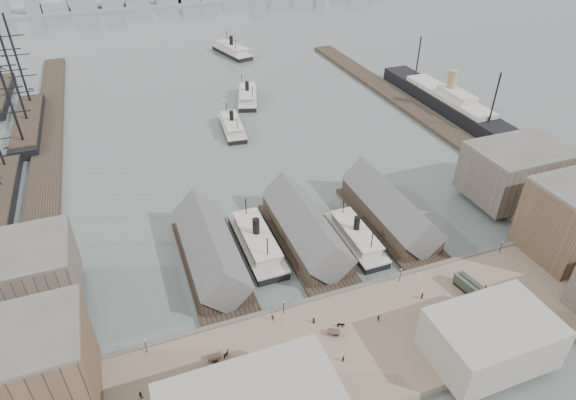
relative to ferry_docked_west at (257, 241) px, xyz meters
name	(u,v)px	position (x,y,z in m)	size (l,w,h in m)	color
ground	(331,283)	(13.00, -19.29, -2.42)	(900.00, 900.00, 0.00)	#505C5A
quay	(370,341)	(13.00, -39.29, -1.42)	(180.00, 30.00, 2.00)	#7F6955
seawall	(340,294)	(13.00, -24.49, -1.27)	(180.00, 1.20, 2.30)	#59544C
west_wharf	(47,149)	(-55.00, 80.71, -1.62)	(10.00, 220.00, 1.60)	#2D231C
east_wharf	(406,104)	(91.00, 70.71, -1.62)	(10.00, 180.00, 1.60)	#2D231C
ferry_shed_west	(210,252)	(-13.00, -2.41, 2.22)	(14.00, 42.00, 12.60)	#2D231C
ferry_shed_center	(305,230)	(13.00, -2.41, 2.22)	(14.00, 42.00, 12.60)	#2D231C
ferry_shed_east	(389,210)	(39.00, -2.41, 2.22)	(14.00, 42.00, 12.60)	#2D231C
warehouse_west_back	(14,278)	(-57.00, -1.29, 6.58)	(26.00, 20.00, 14.00)	#60564C
warehouse_east_back	(516,172)	(81.00, -4.29, 7.08)	(28.00, 20.00, 15.00)	#60564C
street_bldg_center	(491,338)	(33.00, -51.29, 4.58)	(24.00, 16.00, 10.00)	gray
lamp_post_far_w	(145,344)	(-32.00, -26.29, 2.29)	(0.44, 0.44, 3.92)	black
lamp_post_near_w	(284,305)	(-2.00, -26.29, 2.29)	(0.44, 0.44, 3.92)	black
lamp_post_near_e	(401,273)	(28.00, -26.29, 2.29)	(0.44, 0.44, 3.92)	black
lamp_post_far_e	(502,245)	(58.00, -26.29, 2.29)	(0.44, 0.44, 3.92)	black
far_shore	(149,0)	(10.93, 314.85, 1.48)	(500.00, 40.00, 15.72)	gray
ferry_docked_west	(257,241)	(0.00, 0.00, 0.00)	(8.69, 28.96, 10.34)	black
ferry_docked_east	(356,236)	(26.00, -7.06, -0.29)	(7.66, 25.52, 9.12)	black
ferry_open_near	(232,126)	(12.92, 72.88, -0.32)	(9.81, 25.66, 8.96)	black
ferry_open_mid	(248,96)	(27.45, 100.50, -0.19)	(15.39, 27.86, 9.53)	black
ferry_open_far	(232,50)	(38.60, 168.66, 0.17)	(16.77, 32.28, 11.05)	black
sailing_ship_mid	(28,122)	(-62.32, 103.01, 0.45)	(9.78, 56.48, 40.19)	black
ocean_steamer	(448,102)	(105.00, 60.45, 1.30)	(11.86, 86.64, 17.33)	black
tram	(471,288)	(41.29, -35.83, 1.33)	(4.00, 9.92, 3.43)	black
horse_cart_left	(223,355)	(-17.65, -33.10, 0.38)	(4.62, 1.51, 1.58)	black
horse_cart_center	(338,328)	(7.39, -34.91, 0.35)	(4.75, 3.24, 1.46)	black
horse_cart_right	(467,324)	(33.89, -43.86, 0.44)	(4.73, 1.92, 1.73)	black
pedestrian_0	(98,377)	(-41.61, -29.57, 0.37)	(0.58, 0.42, 1.59)	black
pedestrian_1	(140,395)	(-34.36, -36.48, 0.40)	(0.80, 0.63, 1.65)	black
pedestrian_2	(273,318)	(-4.96, -27.29, 0.38)	(1.03, 0.59, 1.60)	black
pedestrian_3	(343,359)	(4.86, -42.56, 0.37)	(0.94, 0.39, 1.60)	black
pedestrian_4	(314,320)	(3.30, -31.11, 0.37)	(0.78, 0.50, 1.59)	black
pedestrian_5	(379,318)	(16.85, -35.64, 0.46)	(0.65, 0.47, 1.77)	black
pedestrian_6	(423,296)	(29.76, -33.28, 0.42)	(0.82, 0.64, 1.69)	black
pedestrian_7	(484,327)	(36.94, -45.77, 0.47)	(1.16, 0.67, 1.80)	black
pedestrian_8	(486,287)	(45.37, -36.14, 0.41)	(0.98, 0.41, 1.67)	black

